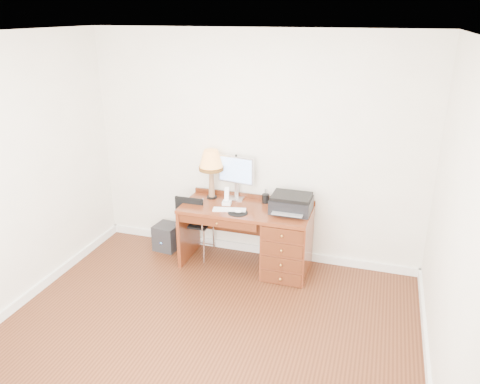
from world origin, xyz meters
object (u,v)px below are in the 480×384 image
(printer, at_px, (291,203))
(chair, at_px, (194,219))
(phone, at_px, (227,200))
(desk, at_px, (273,237))
(equipment_box, at_px, (167,237))
(leg_lamp, at_px, (211,163))
(monitor, at_px, (236,172))

(printer, xyz_separation_m, chair, (-1.19, -0.01, -0.35))
(printer, relative_size, phone, 2.14)
(desk, height_order, equipment_box, desk)
(leg_lamp, bearing_deg, desk, -11.27)
(leg_lamp, bearing_deg, printer, -6.60)
(desk, xyz_separation_m, printer, (0.19, 0.04, 0.44))
(equipment_box, bearing_deg, chair, -2.43)
(desk, height_order, monitor, monitor)
(phone, bearing_deg, printer, -5.80)
(equipment_box, bearing_deg, leg_lamp, 12.43)
(leg_lamp, height_order, chair, leg_lamp)
(printer, xyz_separation_m, phone, (-0.75, -0.03, -0.04))
(leg_lamp, height_order, phone, leg_lamp)
(desk, height_order, chair, chair)
(monitor, relative_size, phone, 2.49)
(printer, distance_m, equipment_box, 1.74)
(chair, bearing_deg, monitor, 23.38)
(leg_lamp, xyz_separation_m, phone, (0.24, -0.14, -0.38))
(phone, bearing_deg, equipment_box, 166.90)
(monitor, height_order, equipment_box, monitor)
(desk, relative_size, chair, 1.82)
(equipment_box, bearing_deg, monitor, 15.64)
(monitor, height_order, phone, monitor)
(chair, bearing_deg, printer, 0.37)
(printer, xyz_separation_m, equipment_box, (-1.60, 0.05, -0.68))
(phone, bearing_deg, desk, -9.67)
(phone, relative_size, chair, 0.26)
(desk, distance_m, monitor, 0.88)
(desk, relative_size, equipment_box, 4.54)
(desk, bearing_deg, monitor, 155.43)
(leg_lamp, bearing_deg, monitor, 15.98)
(monitor, xyz_separation_m, printer, (0.72, -0.19, -0.23))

